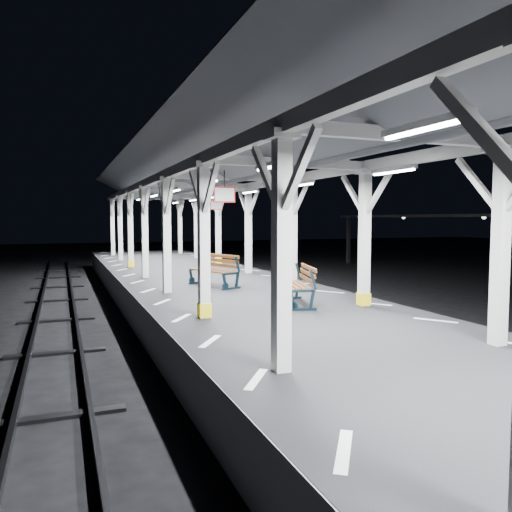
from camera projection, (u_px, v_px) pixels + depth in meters
ground at (333, 381)px, 9.62m from camera, size 120.00×120.00×0.00m
platform at (333, 356)px, 9.58m from camera, size 6.00×50.00×1.00m
hazard_stripes_left at (210, 341)px, 8.66m from camera, size 1.00×48.00×0.01m
hazard_stripes_right at (436, 320)px, 10.44m from camera, size 1.00×48.00×0.01m
track_left at (53, 414)px, 7.80m from camera, size 2.20×60.00×0.16m
canopy at (336, 141)px, 9.26m from camera, size 5.40×49.00×4.65m
bench_mid at (300, 284)px, 12.37m from camera, size 1.10×1.90×0.97m
bench_far at (216, 269)px, 15.74m from camera, size 1.26×1.97×1.00m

